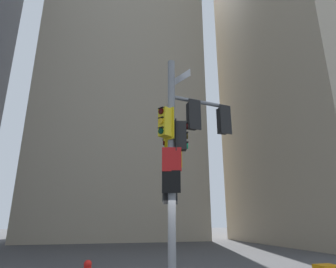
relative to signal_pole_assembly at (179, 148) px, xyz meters
name	(u,v)px	position (x,y,z in m)	size (l,w,h in m)	color
building_tower_right	(312,9)	(18.62, 11.32, 19.54)	(15.60, 15.60, 47.69)	tan
building_mid_block	(122,46)	(-0.60, 25.24, 20.84)	(17.28, 17.28, 50.29)	tan
signal_pole_assembly	(179,148)	(0.00, 0.00, 0.00)	(2.95, 2.31, 7.56)	gray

